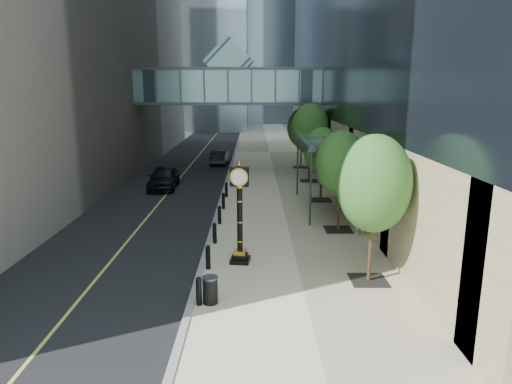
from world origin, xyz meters
TOP-DOWN VIEW (x-y plane):
  - ground at (0.00, 0.00)m, footprint 320.00×320.00m
  - road at (-7.00, 40.00)m, footprint 8.00×180.00m
  - sidewalk at (1.00, 40.00)m, footprint 8.00×180.00m
  - curb at (-3.00, 40.00)m, footprint 0.25×180.00m
  - skywalk at (-3.00, 28.00)m, footprint 17.00×4.20m
  - entrance_canopy at (3.48, 14.00)m, footprint 3.00×8.00m
  - bollard_row at (-2.70, 9.00)m, footprint 0.20×16.20m
  - street_trees at (3.60, 16.46)m, footprint 2.99×28.71m
  - street_clock at (-1.41, 4.96)m, footprint 0.90×0.90m
  - trash_bin at (-2.33, 1.14)m, footprint 0.67×0.67m
  - pedestrian at (4.50, 8.57)m, footprint 0.76×0.61m
  - car_near at (-7.54, 20.01)m, footprint 2.12×4.93m
  - car_far at (-4.20, 31.32)m, footprint 1.70×4.32m

SIDE VIEW (x-z plane):
  - ground at x=0.00m, z-range 0.00..0.00m
  - road at x=-7.00m, z-range 0.00..0.02m
  - sidewalk at x=1.00m, z-range 0.00..0.06m
  - curb at x=-3.00m, z-range 0.00..0.07m
  - bollard_row at x=-2.70m, z-range 0.06..0.96m
  - trash_bin at x=-2.33m, z-range 0.06..0.96m
  - car_far at x=-4.20m, z-range 0.02..1.42m
  - car_near at x=-7.54m, z-range 0.02..1.68m
  - pedestrian at x=4.50m, z-range 0.06..1.86m
  - street_clock at x=-1.41m, z-range -0.23..4.07m
  - street_trees at x=3.60m, z-range 0.74..6.88m
  - entrance_canopy at x=3.48m, z-range 2.00..6.38m
  - skywalk at x=-3.00m, z-range 4.81..10.61m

